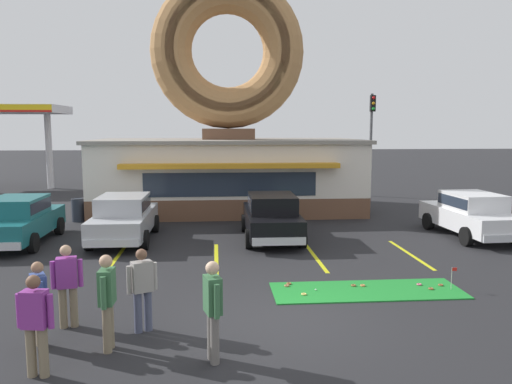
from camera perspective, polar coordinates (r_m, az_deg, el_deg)
ground_plane at (r=10.50m, az=3.31°, el=-14.44°), size 160.00×160.00×0.00m
donut_shop_building at (r=23.61m, az=-3.20°, el=6.96°), size 12.30×6.75×10.96m
putting_mat at (r=12.49m, az=12.56°, el=-10.94°), size 4.56×1.54×0.03m
mini_donut_near_left at (r=13.18m, az=18.15°, el=-10.00°), size 0.13×0.13×0.04m
mini_donut_near_right at (r=13.31m, az=20.36°, el=-9.93°), size 0.13×0.13×0.04m
mini_donut_mid_left at (r=11.91m, az=5.49°, el=-11.54°), size 0.13×0.13×0.04m
mini_donut_mid_centre at (r=12.70m, az=11.08°, el=-10.43°), size 0.13×0.13×0.04m
mini_donut_mid_right at (r=12.63m, az=3.78°, el=-10.40°), size 0.13×0.13×0.04m
mini_donut_far_left at (r=12.94m, az=19.36°, el=-10.38°), size 0.13×0.13×0.04m
mini_donut_far_centre at (r=12.48m, az=3.53°, el=-10.63°), size 0.13×0.13×0.04m
mini_donut_far_right at (r=12.74m, az=12.10°, el=-10.40°), size 0.13×0.13×0.04m
golf_ball at (r=12.24m, az=6.83°, el=-11.02°), size 0.04×0.04×0.04m
putting_flag_pin at (r=13.00m, az=21.61°, el=-8.61°), size 0.13×0.01×0.55m
car_white at (r=19.46m, az=23.33°, el=-2.20°), size 2.13×4.63×1.60m
car_silver at (r=17.81m, az=-14.84°, el=-2.68°), size 2.00×4.57×1.60m
car_black at (r=17.47m, az=1.81°, el=-2.62°), size 2.01×4.57×1.60m
car_teal at (r=18.58m, az=-25.47°, el=-2.74°), size 2.01×4.57×1.60m
pedestrian_blue_sweater_man at (r=9.25m, az=-16.64°, el=-11.48°), size 0.25×0.60×1.72m
pedestrian_hooded_kid at (r=8.51m, az=-4.96°, el=-12.87°), size 0.33×0.58×1.72m
pedestrian_leather_jacket_man at (r=8.71m, az=-23.89°, el=-13.33°), size 0.59×0.30×1.65m
pedestrian_clipboard_woman at (r=10.52m, az=-20.77°, el=-9.61°), size 0.58×0.32×1.65m
pedestrian_beanie_man at (r=9.91m, az=-12.86°, el=-10.45°), size 0.54×0.38×1.63m
pedestrian_crossing_woman at (r=9.79m, az=-23.54°, el=-11.32°), size 0.39×0.54×1.57m
trash_bin at (r=22.16m, az=-19.62°, el=-1.90°), size 0.57×0.57×0.97m
traffic_light_pole at (r=29.05m, az=13.05°, el=6.79°), size 0.28×0.47×5.80m
parking_stripe_far_left at (r=15.46m, az=-15.85°, el=-7.52°), size 0.12×3.60×0.01m
parking_stripe_left at (r=15.16m, az=-4.56°, el=-7.55°), size 0.12×3.60×0.01m
parking_stripe_mid_left at (r=15.46m, az=6.73°, el=-7.29°), size 0.12×3.60×0.01m
parking_stripe_centre at (r=16.30m, az=17.19°, el=-6.80°), size 0.12×3.60×0.01m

